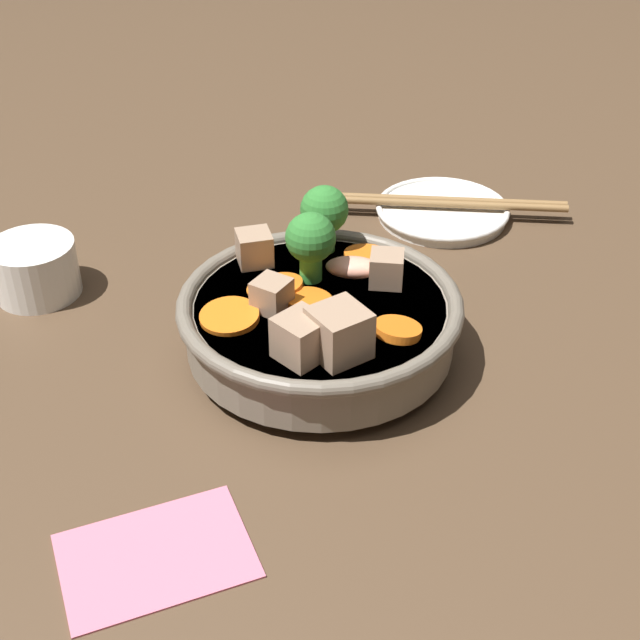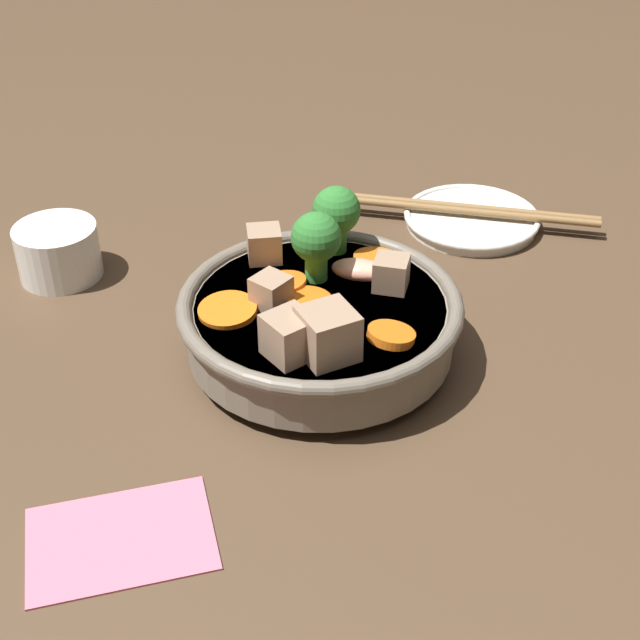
{
  "view_description": "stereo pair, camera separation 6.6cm",
  "coord_description": "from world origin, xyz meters",
  "px_view_note": "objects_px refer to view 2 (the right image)",
  "views": [
    {
      "loc": [
        -0.11,
        -0.53,
        0.41
      ],
      "look_at": [
        0.0,
        0.0,
        0.03
      ],
      "focal_mm": 50.0,
      "sensor_mm": 36.0,
      "label": 1
    },
    {
      "loc": [
        -0.05,
        -0.54,
        0.41
      ],
      "look_at": [
        0.0,
        0.0,
        0.03
      ],
      "focal_mm": 50.0,
      "sensor_mm": 36.0,
      "label": 2
    }
  ],
  "objects_px": {
    "stirfry_bowl": "(320,314)",
    "chopsticks_pair": "(472,210)",
    "tea_cup": "(58,251)",
    "side_saucer": "(471,219)"
  },
  "relations": [
    {
      "from": "stirfry_bowl",
      "to": "chopsticks_pair",
      "type": "distance_m",
      "value": 0.25
    },
    {
      "from": "stirfry_bowl",
      "to": "tea_cup",
      "type": "relative_size",
      "value": 2.99
    },
    {
      "from": "tea_cup",
      "to": "chopsticks_pair",
      "type": "relative_size",
      "value": 0.31
    },
    {
      "from": "tea_cup",
      "to": "chopsticks_pair",
      "type": "height_order",
      "value": "tea_cup"
    },
    {
      "from": "stirfry_bowl",
      "to": "tea_cup",
      "type": "xyz_separation_m",
      "value": [
        -0.21,
        0.13,
        -0.01
      ]
    },
    {
      "from": "side_saucer",
      "to": "tea_cup",
      "type": "bearing_deg",
      "value": -171.17
    },
    {
      "from": "tea_cup",
      "to": "chopsticks_pair",
      "type": "xyz_separation_m",
      "value": [
        0.38,
        0.06,
        -0.01
      ]
    },
    {
      "from": "side_saucer",
      "to": "chopsticks_pair",
      "type": "relative_size",
      "value": 0.56
    },
    {
      "from": "chopsticks_pair",
      "to": "side_saucer",
      "type": "bearing_deg",
      "value": -90.0
    },
    {
      "from": "stirfry_bowl",
      "to": "chopsticks_pair",
      "type": "bearing_deg",
      "value": 49.96
    }
  ]
}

